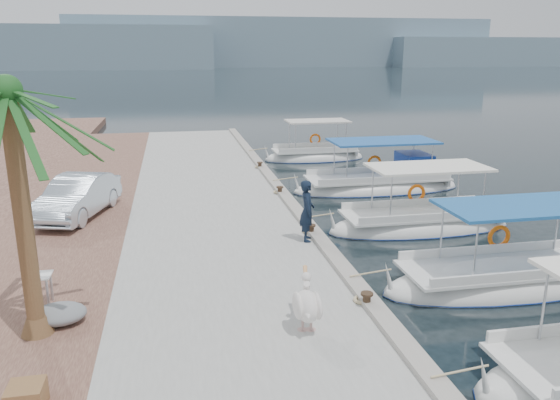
% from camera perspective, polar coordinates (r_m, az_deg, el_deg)
% --- Properties ---
extents(ground, '(400.00, 400.00, 0.00)m').
position_cam_1_polar(ground, '(15.87, 5.81, -6.98)').
color(ground, black).
rests_on(ground, ground).
extents(concrete_quay, '(6.00, 40.00, 0.50)m').
position_cam_1_polar(concrete_quay, '(19.92, -6.68, -1.57)').
color(concrete_quay, '#989893').
rests_on(concrete_quay, ground).
extents(quay_curb, '(0.44, 40.00, 0.12)m').
position_cam_1_polar(quay_curb, '(20.22, 1.17, -0.30)').
color(quay_curb, gray).
rests_on(quay_curb, concrete_quay).
extents(cobblestone_strip, '(4.00, 40.00, 0.50)m').
position_cam_1_polar(cobblestone_strip, '(20.20, -20.97, -2.27)').
color(cobblestone_strip, brown).
rests_on(cobblestone_strip, ground).
extents(distant_hills, '(330.00, 60.00, 18.00)m').
position_cam_1_polar(distant_hills, '(218.19, -2.28, 15.74)').
color(distant_hills, slate).
rests_on(distant_hills, ground).
extents(fishing_caique_b, '(7.01, 2.29, 2.83)m').
position_cam_1_polar(fishing_caique_b, '(15.73, 22.77, -7.89)').
color(fishing_caique_b, silver).
rests_on(fishing_caique_b, ground).
extents(fishing_caique_c, '(6.63, 2.28, 2.83)m').
position_cam_1_polar(fishing_caique_c, '(19.65, 14.41, -2.59)').
color(fishing_caique_c, silver).
rests_on(fishing_caique_c, ground).
extents(fishing_caique_d, '(7.67, 2.54, 2.83)m').
position_cam_1_polar(fishing_caique_d, '(24.75, 10.31, 1.48)').
color(fishing_caique_d, silver).
rests_on(fishing_caique_d, ground).
extents(fishing_caique_e, '(5.78, 2.17, 2.83)m').
position_cam_1_polar(fishing_caique_e, '(31.30, 3.62, 4.47)').
color(fishing_caique_e, silver).
rests_on(fishing_caique_e, ground).
extents(mooring_bollards, '(0.28, 20.28, 0.33)m').
position_cam_1_polar(mooring_bollards, '(16.90, 3.27, -3.02)').
color(mooring_bollards, black).
rests_on(mooring_bollards, concrete_quay).
extents(pelican, '(0.63, 1.44, 1.11)m').
position_cam_1_polar(pelican, '(11.20, 2.84, -10.82)').
color(pelican, tan).
rests_on(pelican, concrete_quay).
extents(fisherman, '(0.55, 0.74, 1.85)m').
position_cam_1_polar(fisherman, '(16.19, 2.86, -1.13)').
color(fisherman, black).
rests_on(fisherman, concrete_quay).
extents(date_palm, '(4.60, 4.60, 5.73)m').
position_cam_1_polar(date_palm, '(11.07, -26.65, 9.98)').
color(date_palm, brown).
rests_on(date_palm, cobblestone_strip).
extents(parked_car, '(2.63, 4.50, 1.40)m').
position_cam_1_polar(parked_car, '(19.85, -20.41, 0.34)').
color(parked_car, silver).
rests_on(parked_car, cobblestone_strip).
extents(wooden_crate, '(0.55, 0.55, 0.44)m').
position_cam_1_polar(wooden_crate, '(9.98, -24.96, -18.23)').
color(wooden_crate, brown).
rests_on(wooden_crate, cobblestone_strip).
extents(tarp_bundle, '(1.10, 0.90, 0.40)m').
position_cam_1_polar(tarp_bundle, '(12.51, -22.05, -10.97)').
color(tarp_bundle, slate).
rests_on(tarp_bundle, cobblestone_strip).
extents(folding_table, '(0.55, 0.55, 0.73)m').
position_cam_1_polar(folding_table, '(13.33, -23.87, -8.01)').
color(folding_table, silver).
rests_on(folding_table, cobblestone_strip).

